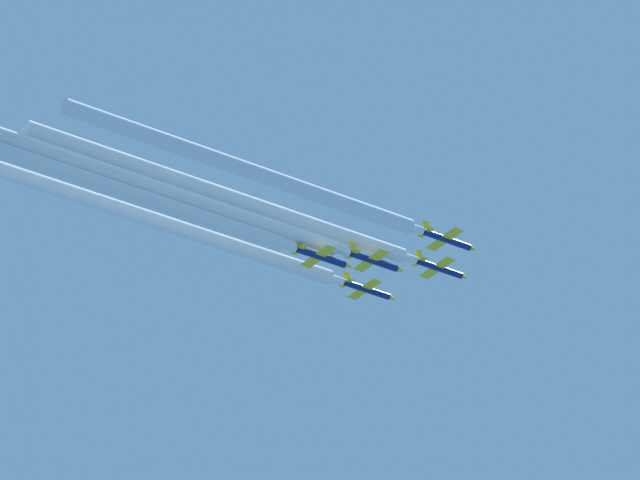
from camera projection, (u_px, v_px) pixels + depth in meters
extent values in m
cylinder|color=navy|center=(439.00, 268.00, 356.34)|extent=(1.08, 9.32, 1.08)
cone|color=yellow|center=(465.00, 277.00, 358.96)|extent=(1.03, 1.57, 1.03)
ellipsoid|color=#0C263F|center=(449.00, 269.00, 357.56)|extent=(0.59, 2.16, 0.49)
cube|color=yellow|center=(437.00, 268.00, 356.08)|extent=(7.85, 1.86, 0.12)
cube|color=yellow|center=(419.00, 262.00, 354.31)|extent=(3.34, 1.08, 0.12)
cube|color=yellow|center=(419.00, 255.00, 355.04)|extent=(0.10, 1.28, 1.67)
cylinder|color=black|center=(416.00, 260.00, 353.98)|extent=(0.81, 0.59, 0.81)
cylinder|color=navy|center=(367.00, 290.00, 359.54)|extent=(1.08, 9.32, 1.08)
cone|color=yellow|center=(393.00, 298.00, 362.16)|extent=(1.03, 1.57, 1.03)
ellipsoid|color=#0C263F|center=(376.00, 291.00, 360.76)|extent=(0.59, 2.16, 0.49)
cube|color=yellow|center=(364.00, 289.00, 359.28)|extent=(7.85, 1.86, 0.12)
cube|color=yellow|center=(346.00, 283.00, 357.51)|extent=(3.34, 1.08, 0.12)
cube|color=yellow|center=(347.00, 276.00, 358.24)|extent=(0.10, 1.28, 1.67)
cylinder|color=black|center=(343.00, 282.00, 357.19)|extent=(0.81, 0.59, 0.81)
cylinder|color=navy|center=(447.00, 240.00, 343.69)|extent=(1.08, 9.32, 1.08)
cone|color=yellow|center=(473.00, 249.00, 346.31)|extent=(1.03, 1.57, 1.03)
ellipsoid|color=#0C263F|center=(457.00, 241.00, 344.91)|extent=(0.59, 2.16, 0.49)
cube|color=yellow|center=(444.00, 239.00, 343.43)|extent=(7.85, 1.86, 0.12)
cube|color=yellow|center=(426.00, 232.00, 341.66)|extent=(3.34, 1.08, 0.12)
cube|color=yellow|center=(426.00, 225.00, 342.39)|extent=(0.10, 1.28, 1.67)
cylinder|color=black|center=(422.00, 231.00, 341.34)|extent=(0.81, 0.59, 0.81)
cylinder|color=navy|center=(374.00, 261.00, 347.23)|extent=(1.08, 9.32, 1.08)
cone|color=yellow|center=(400.00, 270.00, 349.84)|extent=(1.03, 1.57, 1.03)
ellipsoid|color=#0C263F|center=(384.00, 262.00, 348.44)|extent=(0.59, 2.16, 0.49)
cube|color=yellow|center=(371.00, 261.00, 346.96)|extent=(7.85, 1.86, 0.12)
cube|color=yellow|center=(352.00, 254.00, 345.19)|extent=(3.34, 1.08, 0.12)
cube|color=yellow|center=(353.00, 247.00, 345.92)|extent=(0.10, 1.28, 1.67)
cylinder|color=black|center=(349.00, 253.00, 344.87)|extent=(0.81, 0.59, 0.81)
cylinder|color=navy|center=(321.00, 257.00, 341.16)|extent=(1.08, 9.32, 1.08)
cone|color=yellow|center=(348.00, 266.00, 343.78)|extent=(1.03, 1.57, 1.03)
ellipsoid|color=#0C263F|center=(331.00, 258.00, 342.38)|extent=(0.59, 2.16, 0.49)
cube|color=yellow|center=(318.00, 257.00, 340.90)|extent=(7.85, 1.86, 0.12)
cube|color=yellow|center=(299.00, 250.00, 339.13)|extent=(3.34, 1.08, 0.12)
cube|color=yellow|center=(299.00, 243.00, 339.86)|extent=(0.10, 1.28, 1.67)
cylinder|color=black|center=(296.00, 249.00, 338.81)|extent=(0.81, 0.59, 0.81)
cylinder|color=white|center=(262.00, 208.00, 339.27)|extent=(1.35, 61.12, 1.35)
cylinder|color=white|center=(223.00, 195.00, 335.75)|extent=(2.57, 70.29, 2.57)
cylinder|color=white|center=(187.00, 231.00, 342.39)|extent=(1.35, 61.50, 1.35)
cylinder|color=white|center=(147.00, 218.00, 338.84)|extent=(2.57, 70.73, 2.57)
cylinder|color=white|center=(281.00, 182.00, 328.18)|extent=(1.35, 54.66, 1.35)
cylinder|color=white|center=(245.00, 169.00, 325.03)|extent=(2.57, 62.86, 2.57)
cylinder|color=white|center=(182.00, 197.00, 329.63)|extent=(1.35, 63.30, 1.35)
cylinder|color=white|center=(140.00, 183.00, 325.99)|extent=(2.57, 72.80, 2.57)
cylinder|color=white|center=(123.00, 191.00, 323.57)|extent=(1.35, 63.29, 1.35)
cylinder|color=white|center=(79.00, 177.00, 319.93)|extent=(2.57, 72.78, 2.57)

